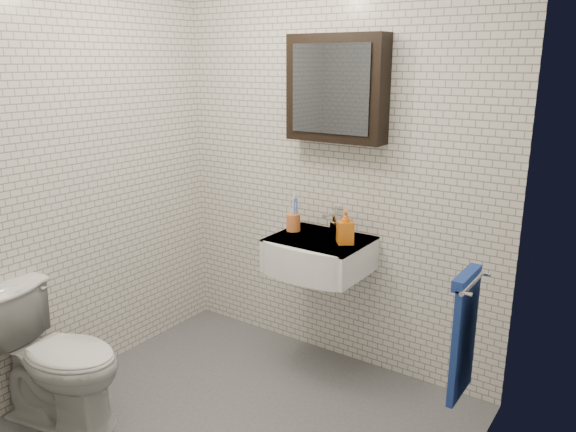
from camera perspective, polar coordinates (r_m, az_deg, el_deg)
The scene contains 9 objects.
ground at distance 3.14m, azimuth -5.71°, elevation -20.68°, with size 2.20×2.00×0.01m, color #4C4E53.
room_shell at distance 2.56m, azimuth -6.59°, elevation 6.72°, with size 2.22×2.02×2.51m.
washbasin at distance 3.29m, azimuth 2.89°, elevation -4.01°, with size 0.55×0.50×0.20m.
faucet at distance 3.40m, azimuth 4.67°, elevation -0.52°, with size 0.06×0.20×0.15m.
mirror_cabinet at distance 3.27m, azimuth 4.94°, elevation 12.77°, with size 0.60×0.15×0.60m.
towel_rail at distance 2.60m, azimuth 17.47°, elevation -11.00°, with size 0.09×0.30×0.58m.
toothbrush_cup at distance 3.41m, azimuth 0.55°, elevation -0.55°, with size 0.09×0.09×0.23m.
soap_bottle at distance 3.18m, azimuth 5.85°, elevation -1.10°, with size 0.09×0.09×0.20m, color orange.
toilet at distance 3.23m, azimuth -22.48°, elevation -13.08°, with size 0.42×0.73×0.74m, color silver.
Camera 1 is at (1.67, -1.91, 1.86)m, focal length 35.00 mm.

